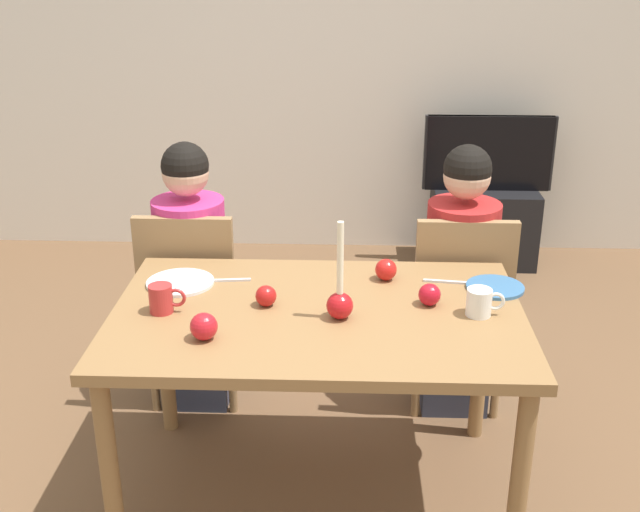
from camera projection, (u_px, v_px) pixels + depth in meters
name	position (u px, v px, depth m)	size (l,w,h in m)	color
ground_plane	(318.00, 490.00, 2.93)	(7.68, 7.68, 0.00)	brown
back_wall	(335.00, 47.00, 4.84)	(6.40, 0.10, 2.60)	silver
dining_table	(318.00, 333.00, 2.68)	(1.40, 0.90, 0.75)	olive
chair_left	(192.00, 296.00, 3.32)	(0.40, 0.40, 0.90)	#99754C
chair_right	(459.00, 300.00, 3.28)	(0.40, 0.40, 0.90)	#99754C
person_left_child	(193.00, 281.00, 3.33)	(0.30, 0.30, 1.17)	#33384C
person_right_child	(459.00, 285.00, 3.28)	(0.30, 0.30, 1.17)	#33384C
tv_stand	(483.00, 226.00, 4.93)	(0.64, 0.40, 0.48)	black
tv	(489.00, 153.00, 4.76)	(0.79, 0.05, 0.46)	black
candle_centerpiece	(340.00, 299.00, 2.57)	(0.09, 0.09, 0.34)	red
plate_left	(180.00, 282.00, 2.85)	(0.25, 0.25, 0.01)	silver
plate_right	(495.00, 287.00, 2.81)	(0.21, 0.21, 0.01)	teal
mug_left	(162.00, 299.00, 2.62)	(0.13, 0.08, 0.10)	#B72D2D
mug_right	(480.00, 302.00, 2.60)	(0.13, 0.08, 0.09)	white
fork_left	(226.00, 280.00, 2.87)	(0.18, 0.01, 0.01)	silver
fork_right	(448.00, 282.00, 2.86)	(0.18, 0.01, 0.01)	silver
apple_near_candle	(430.00, 295.00, 2.67)	(0.08, 0.08, 0.08)	red
apple_by_left_plate	(204.00, 326.00, 2.44)	(0.09, 0.09, 0.09)	red
apple_by_right_mug	(266.00, 296.00, 2.67)	(0.07, 0.07, 0.07)	#B41817
apple_far_edge	(386.00, 270.00, 2.87)	(0.08, 0.08, 0.08)	red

